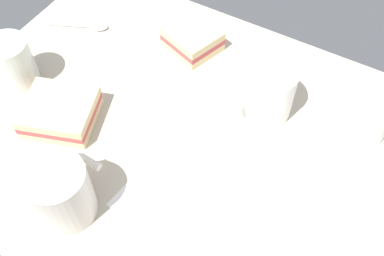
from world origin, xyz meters
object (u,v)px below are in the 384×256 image
(coffee_mug_spare, at_px, (267,92))
(sandwich_main, at_px, (192,39))
(coffee_mug_milky, at_px, (366,111))
(glass_of_milk, at_px, (14,66))
(sandwich_side, at_px, (60,112))
(spoon, at_px, (88,26))
(paper_napkin, at_px, (177,197))
(coffee_mug_black, at_px, (61,192))

(coffee_mug_spare, bearing_deg, sandwich_main, 157.97)
(coffee_mug_spare, distance_m, sandwich_main, 0.21)
(coffee_mug_milky, bearing_deg, glass_of_milk, -160.44)
(coffee_mug_milky, height_order, sandwich_main, coffee_mug_milky)
(sandwich_side, height_order, glass_of_milk, glass_of_milk)
(sandwich_side, height_order, spoon, sandwich_side)
(glass_of_milk, bearing_deg, spoon, 84.31)
(sandwich_main, height_order, paper_napkin, sandwich_main)
(glass_of_milk, distance_m, spoon, 0.19)
(spoon, xyz_separation_m, paper_napkin, (0.37, -0.25, -0.00))
(coffee_mug_spare, distance_m, glass_of_milk, 0.46)
(sandwich_main, xyz_separation_m, glass_of_milk, (-0.24, -0.24, 0.02))
(sandwich_side, relative_size, spoon, 1.23)
(sandwich_side, height_order, paper_napkin, sandwich_side)
(coffee_mug_black, bearing_deg, coffee_mug_spare, 60.98)
(coffee_mug_milky, xyz_separation_m, paper_napkin, (-0.21, -0.27, -0.05))
(sandwich_main, relative_size, sandwich_side, 0.81)
(coffee_mug_milky, xyz_separation_m, glass_of_milk, (-0.59, -0.21, -0.01))
(coffee_mug_black, bearing_deg, paper_napkin, 36.70)
(sandwich_side, bearing_deg, spoon, 116.99)
(coffee_mug_black, height_order, sandwich_main, coffee_mug_black)
(coffee_mug_milky, distance_m, sandwich_main, 0.36)
(coffee_mug_black, bearing_deg, coffee_mug_milky, 47.55)
(sandwich_main, height_order, spoon, sandwich_main)
(paper_napkin, bearing_deg, spoon, 146.00)
(paper_napkin, bearing_deg, glass_of_milk, 170.85)
(coffee_mug_spare, relative_size, glass_of_milk, 1.15)
(coffee_mug_black, distance_m, spoon, 0.42)
(coffee_mug_black, height_order, sandwich_side, coffee_mug_black)
(paper_napkin, bearing_deg, sandwich_side, 173.31)
(sandwich_main, bearing_deg, sandwich_side, -111.63)
(sandwich_main, distance_m, spoon, 0.23)
(coffee_mug_black, relative_size, spoon, 0.96)
(sandwich_main, bearing_deg, paper_napkin, -64.28)
(glass_of_milk, height_order, spoon, glass_of_milk)
(sandwich_side, bearing_deg, paper_napkin, -6.69)
(coffee_mug_milky, bearing_deg, spoon, -177.56)
(coffee_mug_milky, height_order, glass_of_milk, coffee_mug_milky)
(coffee_mug_spare, bearing_deg, glass_of_milk, -159.07)
(coffee_mug_milky, relative_size, sandwich_side, 0.80)
(coffee_mug_spare, xyz_separation_m, paper_napkin, (-0.05, -0.23, -0.05))
(spoon, bearing_deg, coffee_mug_black, -56.56)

